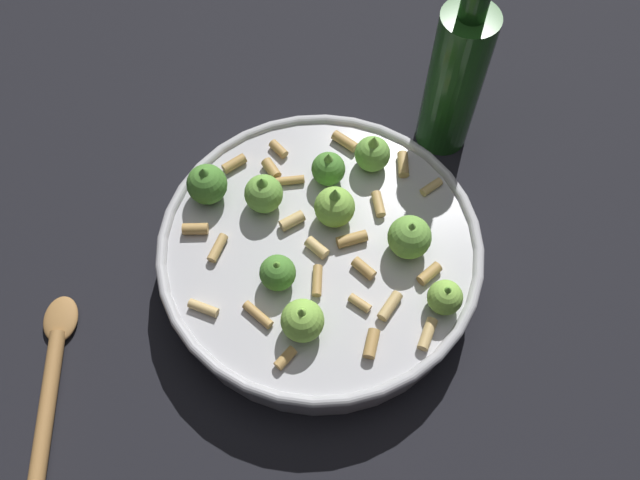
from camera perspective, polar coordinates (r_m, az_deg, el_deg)
The scene contains 4 objects.
ground_plane at distance 0.73m, azimuth -0.00°, elevation -2.37°, with size 2.40×2.40×0.00m, color black.
cooking_pan at distance 0.70m, azimuth 0.01°, elevation -0.99°, with size 0.34×0.34×0.11m.
olive_oil_bottle at distance 0.76m, azimuth 11.65°, elevation 13.56°, with size 0.06×0.06×0.24m.
wooden_spoon at distance 0.72m, azimuth -22.33°, elevation -11.49°, with size 0.21×0.13×0.02m.
Camera 1 is at (0.29, 0.13, 0.65)m, focal length 36.87 mm.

